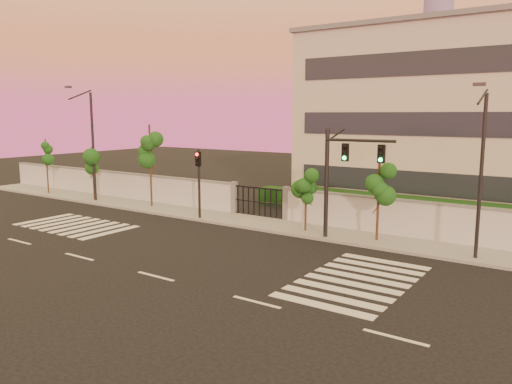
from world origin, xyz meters
TOP-DOWN VIEW (x-y plane):
  - ground at (0.00, 0.00)m, footprint 120.00×120.00m
  - sidewalk at (0.00, 10.50)m, footprint 60.00×3.00m
  - perimeter_wall at (0.10, 12.00)m, footprint 60.00×0.36m
  - hedge_row at (1.17, 14.74)m, footprint 41.00×4.25m
  - institutional_building at (9.00, 21.99)m, footprint 24.40×12.40m
  - distant_skyscraper at (-65.00, 280.00)m, footprint 16.00×16.00m
  - road_markings at (-1.58, 3.76)m, footprint 57.00×7.62m
  - street_tree_a at (-22.56, 9.93)m, footprint 1.38×1.10m
  - street_tree_b at (-16.83, 10.07)m, footprint 1.55×1.23m
  - street_tree_c at (-11.29, 10.67)m, footprint 1.63×1.30m
  - street_tree_d at (1.39, 10.15)m, footprint 1.36×1.08m
  - street_tree_e at (5.46, 10.36)m, footprint 1.61×1.28m
  - traffic_signal_main at (3.67, 9.47)m, footprint 3.70×0.41m
  - traffic_signal_secondary at (-5.77, 9.39)m, footprint 0.35×0.34m
  - streetlight_west at (-16.51, 9.71)m, footprint 0.51×2.05m
  - streetlight_east at (10.31, 9.62)m, footprint 0.47×1.88m

SIDE VIEW (x-z plane):
  - ground at x=0.00m, z-range 0.00..0.00m
  - road_markings at x=-1.58m, z-range 0.00..0.02m
  - sidewalk at x=0.00m, z-range 0.00..0.15m
  - hedge_row at x=1.17m, z-range -0.08..1.72m
  - perimeter_wall at x=0.10m, z-range -0.03..2.17m
  - street_tree_d at x=1.39m, z-range 0.82..4.28m
  - traffic_signal_secondary at x=-5.77m, z-range 0.60..5.05m
  - street_tree_b at x=-16.83m, z-range 0.98..5.14m
  - street_tree_e at x=5.46m, z-range 1.07..5.58m
  - street_tree_a at x=-22.56m, z-range 1.08..5.66m
  - traffic_signal_main at x=3.67m, z-range 0.77..6.62m
  - streetlight_east at x=10.31m, z-range 0.32..8.14m
  - street_tree_c at x=-11.29m, z-range 1.38..7.25m
  - streetlight_west at x=-16.51m, z-range 0.34..8.88m
  - institutional_building at x=9.00m, z-range 0.03..12.28m
  - distant_skyscraper at x=-65.00m, z-range 2.98..120.98m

